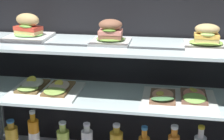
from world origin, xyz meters
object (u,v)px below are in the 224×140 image
(plated_roll_sandwich_far_left, at_px, (206,39))
(open_sandwich_tray_far_left, at_px, (45,88))
(plated_roll_sandwich_center, at_px, (28,30))
(juice_bottle_front_left_end, at_px, (12,140))
(open_sandwich_tray_far_right, at_px, (179,98))
(juice_bottle_back_center, at_px, (34,136))
(plated_roll_sandwich_right_of_center, at_px, (111,34))

(plated_roll_sandwich_far_left, bearing_deg, open_sandwich_tray_far_left, -179.01)
(plated_roll_sandwich_center, distance_m, juice_bottle_front_left_end, 0.62)
(open_sandwich_tray_far_right, bearing_deg, open_sandwich_tray_far_left, 179.18)
(plated_roll_sandwich_far_left, height_order, juice_bottle_front_left_end, plated_roll_sandwich_far_left)
(open_sandwich_tray_far_left, bearing_deg, juice_bottle_back_center, 161.39)
(open_sandwich_tray_far_left, height_order, juice_bottle_front_left_end, open_sandwich_tray_far_left)
(plated_roll_sandwich_center, relative_size, open_sandwich_tray_far_right, 0.61)
(plated_roll_sandwich_far_left, distance_m, open_sandwich_tray_far_left, 0.81)
(open_sandwich_tray_far_left, relative_size, open_sandwich_tray_far_right, 1.00)
(plated_roll_sandwich_far_left, distance_m, open_sandwich_tray_far_right, 0.30)
(plated_roll_sandwich_right_of_center, distance_m, juice_bottle_back_center, 0.72)
(plated_roll_sandwich_far_left, bearing_deg, open_sandwich_tray_far_right, -167.73)
(open_sandwich_tray_far_right, distance_m, juice_bottle_front_left_end, 0.94)
(plated_roll_sandwich_right_of_center, distance_m, open_sandwich_tray_far_right, 0.44)
(plated_roll_sandwich_right_of_center, xyz_separation_m, open_sandwich_tray_far_right, (0.33, -0.04, -0.28))
(plated_roll_sandwich_far_left, relative_size, juice_bottle_front_left_end, 0.97)
(plated_roll_sandwich_right_of_center, xyz_separation_m, juice_bottle_back_center, (-0.42, 0.00, -0.58))
(plated_roll_sandwich_far_left, distance_m, juice_bottle_back_center, 1.03)
(plated_roll_sandwich_center, relative_size, plated_roll_sandwich_right_of_center, 1.16)
(plated_roll_sandwich_right_of_center, relative_size, open_sandwich_tray_far_left, 0.53)
(open_sandwich_tray_far_left, bearing_deg, juice_bottle_front_left_end, 172.99)
(plated_roll_sandwich_center, xyz_separation_m, open_sandwich_tray_far_left, (0.09, -0.06, -0.28))
(open_sandwich_tray_far_left, bearing_deg, open_sandwich_tray_far_right, -0.82)
(open_sandwich_tray_far_left, bearing_deg, plated_roll_sandwich_center, 146.61)
(plated_roll_sandwich_right_of_center, relative_size, open_sandwich_tray_far_right, 0.53)
(plated_roll_sandwich_center, bearing_deg, open_sandwich_tray_far_right, -5.43)
(plated_roll_sandwich_center, height_order, open_sandwich_tray_far_right, plated_roll_sandwich_center)
(plated_roll_sandwich_right_of_center, bearing_deg, open_sandwich_tray_far_left, -175.19)
(plated_roll_sandwich_center, height_order, juice_bottle_back_center, plated_roll_sandwich_center)
(plated_roll_sandwich_center, bearing_deg, juice_bottle_back_center, -90.72)
(open_sandwich_tray_far_right, bearing_deg, plated_roll_sandwich_right_of_center, 173.62)
(plated_roll_sandwich_far_left, height_order, open_sandwich_tray_far_left, plated_roll_sandwich_far_left)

